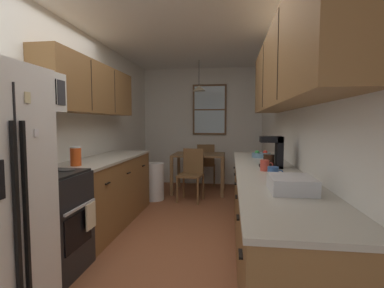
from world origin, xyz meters
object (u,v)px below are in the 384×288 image
(stove_range, at_px, (45,223))
(fruit_bowl, at_px, (261,155))
(trash_bin, at_px, (154,181))
(storage_canister, at_px, (76,156))
(dining_chair_far, at_px, (206,163))
(dish_rack, at_px, (291,184))
(mug_spare, at_px, (265,165))
(dining_table, at_px, (199,160))
(mug_by_coffeemaker, at_px, (273,173))
(dining_chair_near, at_px, (192,172))
(coffee_maker, at_px, (274,151))
(microwave_over_range, at_px, (28,91))

(stove_range, xyz_separation_m, fruit_bowl, (2.03, 1.57, 0.46))
(trash_bin, bearing_deg, storage_canister, -98.50)
(dining_chair_far, distance_m, dish_rack, 4.27)
(trash_bin, distance_m, mug_spare, 2.72)
(dining_table, bearing_deg, dish_rack, -74.02)
(mug_by_coffeemaker, relative_size, fruit_bowl, 0.51)
(dining_chair_far, bearing_deg, dining_chair_near, -96.59)
(dining_table, xyz_separation_m, dining_chair_near, (-0.06, -0.60, -0.14))
(stove_range, distance_m, coffee_maker, 2.26)
(mug_by_coffeemaker, distance_m, mug_spare, 0.42)
(mug_by_coffeemaker, bearing_deg, dish_rack, -81.22)
(fruit_bowl, bearing_deg, microwave_over_range, -143.71)
(dining_table, xyz_separation_m, mug_by_coffeemaker, (0.95, -3.15, 0.31))
(coffee_maker, bearing_deg, storage_canister, -175.69)
(dining_chair_near, xyz_separation_m, dining_chair_far, (0.14, 1.20, 0.00))
(coffee_maker, bearing_deg, dish_rack, -92.07)
(fruit_bowl, bearing_deg, dining_table, 121.65)
(dining_table, height_order, coffee_maker, coffee_maker)
(microwave_over_range, height_order, trash_bin, microwave_over_range)
(microwave_over_range, xyz_separation_m, dish_rack, (2.14, -0.33, -0.68))
(coffee_maker, bearing_deg, dining_chair_far, 107.39)
(dining_table, bearing_deg, fruit_bowl, -58.35)
(microwave_over_range, xyz_separation_m, dining_chair_near, (1.07, 2.62, -1.13))
(dining_chair_near, xyz_separation_m, mug_by_coffeemaker, (1.02, -2.56, 0.45))
(mug_by_coffeemaker, bearing_deg, dining_chair_far, 103.15)
(dining_chair_far, relative_size, storage_canister, 4.35)
(storage_canister, xyz_separation_m, mug_spare, (1.96, -0.06, -0.05))
(stove_range, distance_m, storage_canister, 0.76)
(dining_chair_far, relative_size, trash_bin, 1.38)
(dining_table, bearing_deg, coffee_maker, -67.28)
(stove_range, bearing_deg, coffee_maker, 18.82)
(microwave_over_range, xyz_separation_m, trash_bin, (0.41, 2.56, -1.31))
(mug_spare, bearing_deg, dish_rack, -84.59)
(dining_chair_near, distance_m, mug_by_coffeemaker, 2.79)
(mug_by_coffeemaker, bearing_deg, microwave_over_range, -178.24)
(coffee_maker, bearing_deg, dining_chair_near, 120.16)
(stove_range, distance_m, dining_chair_near, 2.79)
(storage_canister, xyz_separation_m, coffee_maker, (2.07, 0.16, 0.06))
(trash_bin, distance_m, mug_by_coffeemaker, 3.07)
(dining_chair_far, height_order, fruit_bowl, fruit_bowl)
(mug_spare, relative_size, fruit_bowl, 0.50)
(trash_bin, bearing_deg, dining_chair_near, 5.46)
(stove_range, distance_m, fruit_bowl, 2.61)
(microwave_over_range, height_order, storage_canister, microwave_over_range)
(stove_range, bearing_deg, dining_chair_far, 74.03)
(storage_canister, relative_size, coffee_maker, 0.65)
(mug_spare, bearing_deg, microwave_over_range, -166.71)
(dining_chair_far, bearing_deg, fruit_bowl, -67.36)
(stove_range, relative_size, coffee_maker, 3.45)
(dining_table, xyz_separation_m, coffee_maker, (1.05, -2.51, 0.43))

